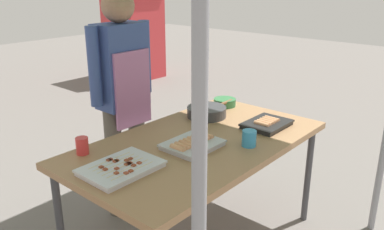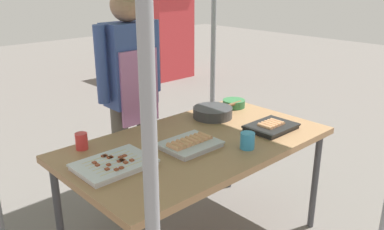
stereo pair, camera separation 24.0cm
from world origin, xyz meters
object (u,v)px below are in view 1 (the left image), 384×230
Objects in this scene: stall_table at (198,148)px; condiment_bowl at (225,102)px; tray_grilled_sausages at (192,144)px; tray_meat_skewers at (121,168)px; drink_cup_by_wok at (249,138)px; neighbor_stall_left at (133,20)px; cooking_wok at (207,111)px; drink_cup_near_edge at (82,146)px; vendor_woman at (123,87)px; tray_pork_links at (267,124)px.

stall_table is 0.71m from condiment_bowl.
tray_grilled_sausages is 0.47m from tray_meat_skewers.
drink_cup_by_wok is 4.93m from neighbor_stall_left.
cooking_wok is (0.47, 0.28, 0.02)m from tray_grilled_sausages.
condiment_bowl is at bearing 10.51° from cooking_wok.
tray_meat_skewers is 0.20× the size of neighbor_stall_left.
drink_cup_near_edge reaches higher than cooking_wok.
condiment_bowl is 1.75× the size of drink_cup_by_wok.
vendor_woman is at bearing 48.90° from tray_meat_skewers.
neighbor_stall_left is at bearing 56.42° from drink_cup_by_wok.
tray_grilled_sausages is (-0.10, -0.04, 0.07)m from stall_table.
drink_cup_near_edge is 0.94m from drink_cup_by_wok.
condiment_bowl is 0.77m from drink_cup_by_wok.
condiment_bowl is at bearing 69.61° from tray_pork_links.
tray_meat_skewers is at bearing -132.01° from neighbor_stall_left.
drink_cup_near_edge is (-0.00, 0.32, 0.03)m from tray_meat_skewers.
neighbor_stall_left is (2.48, 3.60, 0.19)m from cooking_wok.
tray_pork_links is at bearing 117.29° from vendor_woman.
stall_table is at bearing -32.52° from drink_cup_near_edge.
drink_cup_by_wok is at bearing -45.38° from tray_grilled_sausages.
stall_table is at bearing -126.69° from neighbor_stall_left.
tray_pork_links reaches higher than tray_meat_skewers.
drink_cup_by_wok reaches higher than condiment_bowl.
condiment_bowl is (0.65, 0.28, 0.08)m from stall_table.
drink_cup_near_edge is at bearing 137.48° from drink_cup_by_wok.
tray_grilled_sausages is 1.01× the size of tray_pork_links.
tray_grilled_sausages is 0.59m from tray_pork_links.
stall_table is 4.78m from neighbor_stall_left.
tray_meat_skewers is 4.05× the size of drink_cup_by_wok.
tray_grilled_sausages is 3.32× the size of drink_cup_by_wok.
tray_grilled_sausages is at bearing 134.62° from drink_cup_by_wok.
tray_meat_skewers is 1.06m from tray_pork_links.
tray_meat_skewers is 0.89× the size of cooking_wok.
tray_grilled_sausages is 0.62m from drink_cup_near_edge.
neighbor_stall_left reaches higher than vendor_woman.
cooking_wok is at bearing 64.52° from drink_cup_by_wok.
tray_grilled_sausages is 0.55m from cooking_wok.
drink_cup_by_wok is (-0.52, -0.56, 0.02)m from condiment_bowl.
vendor_woman is at bearing 96.59° from drink_cup_by_wok.
drink_cup_by_wok is (-0.24, -0.51, 0.01)m from cooking_wok.
drink_cup_near_edge is at bearing 176.39° from condiment_bowl.
cooking_wok is at bearing 32.18° from stall_table.
neighbor_stall_left is at bearing 58.12° from condiment_bowl.
drink_cup_by_wok is (0.23, -0.23, 0.03)m from tray_grilled_sausages.
drink_cup_by_wok reaches higher than tray_meat_skewers.
condiment_bowl is 0.10× the size of vendor_woman.
drink_cup_by_wok is at bearing -115.48° from cooking_wok.
cooking_wok is 0.22× the size of neighbor_stall_left.
vendor_woman is at bearing 117.29° from tray_pork_links.
condiment_bowl is at bearing 11.56° from tray_meat_skewers.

